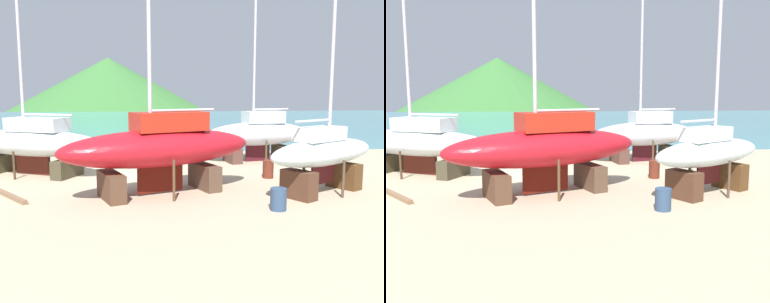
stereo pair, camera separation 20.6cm
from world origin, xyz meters
The scene contains 11 objects.
ground_plane centered at (0.00, -2.88, 0.00)m, with size 46.55×46.55×0.00m, color tan.
sea_water centered at (0.00, 40.55, 0.00)m, with size 134.39×63.58×0.01m, color teal.
headland_hill centered at (-11.34, 105.60, 0.00)m, with size 106.43×106.43×28.83m, color #3A7334.
sailboat_mid_port centered at (-4.70, 0.76, 1.83)m, with size 9.28×6.05×14.08m.
sailboat_far_slipway centered at (8.83, 4.06, 1.83)m, with size 7.48×3.64×11.29m.
sailboat_large_starboard centered at (2.28, -4.29, 2.12)m, with size 9.39×5.85×12.87m.
sailboat_small_center centered at (9.55, -4.83, 1.82)m, with size 6.69×5.14×10.14m.
barrel_rust_mid centered at (6.77, -7.34, 0.44)m, with size 0.63×0.63×0.88m, color navy.
barrel_tipped_center centered at (8.02, -1.32, 0.47)m, with size 0.57×0.57×0.95m, color maroon.
timber_plank_near centered at (-4.28, -4.43, 0.09)m, with size 3.17×0.20×0.18m, color #826044.
timber_long_aft centered at (1.74, 2.52, 0.09)m, with size 1.41×0.21×0.17m, color brown.
Camera 1 is at (1.97, -22.77, 4.61)m, focal length 39.15 mm.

